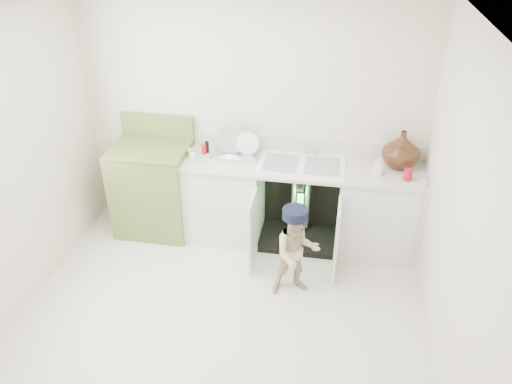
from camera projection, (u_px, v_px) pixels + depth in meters
ground at (222, 312)px, 4.44m from camera, size 3.50×3.50×0.00m
room_shell at (217, 191)px, 3.79m from camera, size 6.00×5.50×1.26m
counter_run at (304, 201)px, 5.13m from camera, size 2.44×1.02×1.27m
avocado_stove at (154, 187)px, 5.33m from camera, size 0.78×0.65×1.22m
repair_worker at (296, 251)px, 4.45m from camera, size 0.51×0.70×0.89m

